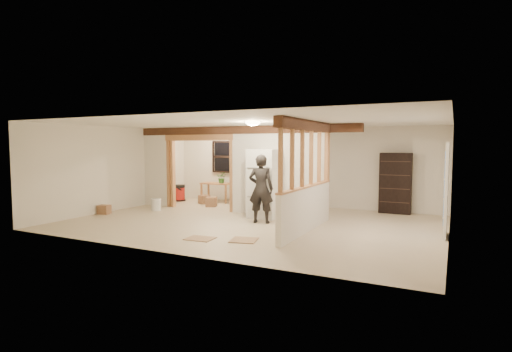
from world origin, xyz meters
The scene contains 30 objects.
floor centered at (0.00, 0.00, -0.01)m, with size 9.00×6.50×0.01m, color #BFAB8E.
ceiling centered at (0.00, 0.00, 2.50)m, with size 9.00×6.50×0.01m, color white.
wall_back centered at (0.00, 3.25, 1.25)m, with size 9.00×0.01×2.50m, color beige.
wall_front centered at (0.00, -3.25, 1.25)m, with size 9.00×0.01×2.50m, color beige.
wall_left centered at (-4.50, 0.00, 1.25)m, with size 0.01×6.50×2.50m, color beige.
wall_right centered at (4.50, 0.00, 1.25)m, with size 0.01×6.50×2.50m, color beige.
partition_left_stub centered at (-4.05, 1.20, 1.25)m, with size 0.90×0.12×2.50m, color silver.
partition_center centered at (0.20, 1.20, 1.25)m, with size 2.80×0.12×2.50m, color silver.
doorway_frame centered at (-2.40, 1.20, 1.10)m, with size 2.46×0.14×2.20m, color #B77D4D.
header_beam_back centered at (-1.00, 1.20, 2.38)m, with size 7.00×0.18×0.22m, color #4F2D1B.
header_beam_right centered at (1.60, -0.40, 2.38)m, with size 0.18×3.30×0.22m, color #4F2D1B.
pony_wall centered at (1.60, -0.40, 0.50)m, with size 0.12×3.20×1.00m, color silver.
stud_partition centered at (1.60, -0.40, 1.66)m, with size 0.14×3.20×1.32m, color #B77D4D.
window_back centered at (-2.60, 3.17, 1.55)m, with size 1.12×0.10×1.10m, color black.
french_door centered at (4.42, 0.40, 1.00)m, with size 0.12×0.86×2.00m, color white.
ceiling_dome_main centered at (0.30, -0.50, 2.48)m, with size 0.36×0.36×0.16m, color #FFEABF.
ceiling_dome_util centered at (-2.50, 2.30, 2.48)m, with size 0.32×0.32×0.14m, color #FFEABF.
hanging_bulb centered at (-2.00, 1.60, 2.18)m, with size 0.07×0.07×0.07m, color #FFD88C.
refrigerator centered at (0.01, 0.77, 0.92)m, with size 0.76×0.74×1.84m, color white.
woman centered at (0.25, 0.05, 0.86)m, with size 0.63×0.41×1.72m, color black.
work_table centered at (-2.73, 2.73, 0.33)m, with size 1.06×0.53×0.67m, color #B77D4D.
potted_plant centered at (-2.50, 2.68, 0.86)m, with size 0.34×0.30×0.38m, color #38682E.
shop_vac centered at (-4.06, 2.36, 0.29)m, with size 0.45×0.45×0.58m, color maroon.
bookshelf centered at (3.06, 3.04, 0.87)m, with size 0.87×0.29×1.73m, color black.
bucket centered at (-3.38, 0.36, 0.18)m, with size 0.28×0.28×0.36m, color silver.
box_util_a centered at (-2.90, 2.20, 0.14)m, with size 0.33×0.29×0.29m, color #936747.
box_util_b centered at (-2.36, 1.80, 0.15)m, with size 0.32×0.32×0.30m, color #936747.
box_front centered at (-4.31, -0.75, 0.13)m, with size 0.31×0.25×0.25m, color #936747.
floor_panel_near centered at (0.75, -1.80, 0.01)m, with size 0.52×0.52×0.02m, color tan.
floor_panel_far centered at (-0.13, -2.08, 0.01)m, with size 0.56×0.45×0.02m, color tan.
Camera 1 is at (4.55, -8.87, 1.93)m, focal length 28.00 mm.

